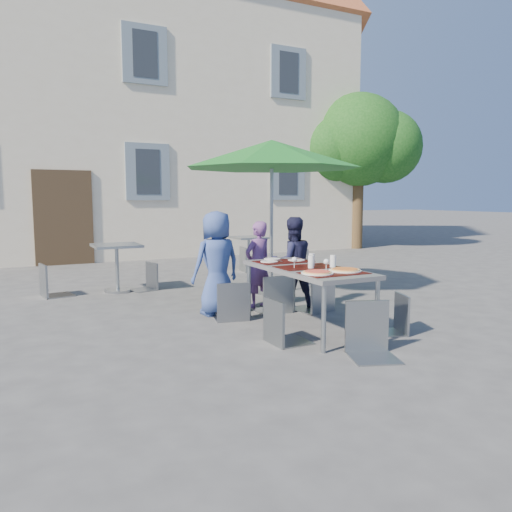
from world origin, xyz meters
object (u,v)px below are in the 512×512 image
bg_chair_l_0 (50,260)px  bg_chair_r_0 (147,260)px  dining_table (307,272)px  pizza_near_left (317,272)px  chair_2 (317,267)px  patio_umbrella (272,155)px  chair_4 (395,291)px  pizza_near_right (345,270)px  child_0 (217,263)px  chair_1 (275,271)px  bg_chair_r_1 (301,246)px  chair_0 (232,277)px  child_1 (258,264)px  cafe_table_1 (249,248)px  chair_3 (282,294)px  chair_5 (371,296)px  cafe_table_0 (117,258)px  child_2 (292,263)px

bg_chair_l_0 → bg_chair_r_0: (1.52, -0.08, -0.08)m
dining_table → bg_chair_r_0: bearing=107.1°
pizza_near_left → chair_2: 1.51m
patio_umbrella → chair_4: bearing=-87.2°
dining_table → pizza_near_right: bearing=-69.8°
child_0 → chair_1: 0.79m
child_0 → bg_chair_r_1: size_ratio=1.61×
pizza_near_left → bg_chair_r_0: 4.03m
chair_2 → chair_0: bearing=176.7°
child_1 → bg_chair_r_1: bearing=-146.1°
chair_4 → chair_0: bearing=135.5°
cafe_table_1 → dining_table: bearing=-107.9°
chair_3 → cafe_table_1: (2.09, 5.17, -0.06)m
pizza_near_left → bg_chair_r_0: size_ratio=0.40×
chair_3 → chair_5: size_ratio=0.92×
chair_3 → bg_chair_l_0: (-2.01, 3.88, 0.04)m
child_0 → cafe_table_1: 4.23m
chair_2 → bg_chair_r_1: bearing=61.5°
bg_chair_r_0 → bg_chair_r_1: size_ratio=1.01×
pizza_near_right → bg_chair_l_0: size_ratio=0.36×
chair_5 → bg_chair_r_1: 6.08m
pizza_near_left → chair_2: bearing=56.3°
pizza_near_left → bg_chair_r_1: size_ratio=0.40×
child_1 → cafe_table_1: 3.76m
chair_2 → bg_chair_r_1: (1.98, 3.65, -0.13)m
cafe_table_1 → child_0: bearing=-121.5°
pizza_near_left → bg_chair_r_1: 5.66m
chair_1 → chair_3: (-0.63, -1.31, -0.04)m
child_1 → cafe_table_1: bearing=-129.4°
cafe_table_0 → pizza_near_left: bearing=-71.2°
child_2 → bg_chair_r_1: size_ratio=1.50×
chair_0 → chair_5: chair_5 is taller
child_0 → chair_5: bearing=99.4°
child_1 → chair_3: child_1 is taller
chair_0 → bg_chair_l_0: size_ratio=0.95×
dining_table → chair_5: size_ratio=1.83×
child_0 → chair_5: 2.42m
chair_2 → child_2: bearing=117.1°
child_1 → cafe_table_1: size_ratio=1.71×
dining_table → chair_1: bearing=85.4°
chair_2 → cafe_table_1: 4.15m
chair_2 → bg_chair_r_1: chair_2 is taller
chair_0 → chair_4: (1.43, -1.41, -0.05)m
dining_table → bg_chair_r_1: 5.10m
chair_4 → child_2: bearing=102.1°
child_1 → chair_2: 0.86m
pizza_near_right → chair_0: (-0.80, 1.30, -0.21)m
child_2 → chair_0: size_ratio=1.37×
child_2 → chair_5: child_2 is taller
child_2 → bg_chair_r_0: (-1.50, 2.31, -0.14)m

